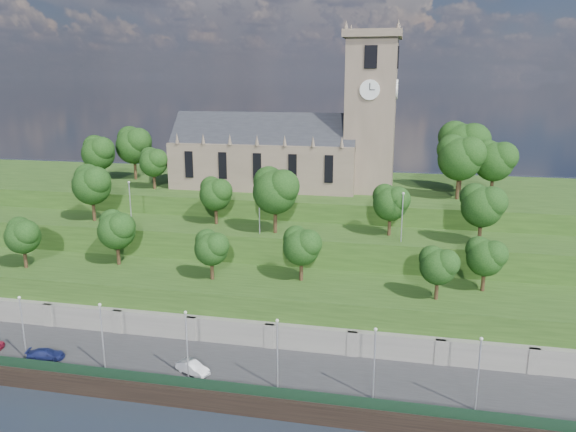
# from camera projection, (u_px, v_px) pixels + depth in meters

# --- Properties ---
(ground) EXTENTS (320.00, 320.00, 0.00)m
(ground) POSITION_uv_depth(u_px,v_px,m) (198.00, 409.00, 59.03)
(ground) COLOR black
(ground) RESTS_ON ground
(promenade) EXTENTS (160.00, 12.00, 2.00)m
(promenade) POSITION_uv_depth(u_px,v_px,m) (217.00, 372.00, 64.49)
(promenade) COLOR #2D2D30
(promenade) RESTS_ON ground
(quay_wall) EXTENTS (160.00, 0.50, 2.20)m
(quay_wall) POSITION_uv_depth(u_px,v_px,m) (198.00, 400.00, 58.72)
(quay_wall) COLOR black
(quay_wall) RESTS_ON ground
(fence) EXTENTS (160.00, 0.10, 1.20)m
(fence) POSITION_uv_depth(u_px,v_px,m) (199.00, 384.00, 58.97)
(fence) COLOR #173320
(fence) RESTS_ON promenade
(retaining_wall) EXTENTS (160.00, 2.10, 5.00)m
(retaining_wall) POSITION_uv_depth(u_px,v_px,m) (232.00, 337.00, 69.80)
(retaining_wall) COLOR slate
(retaining_wall) RESTS_ON ground
(embankment_lower) EXTENTS (160.00, 12.00, 8.00)m
(embankment_lower) POSITION_uv_depth(u_px,v_px,m) (245.00, 307.00, 75.16)
(embankment_lower) COLOR #264617
(embankment_lower) RESTS_ON ground
(embankment_upper) EXTENTS (160.00, 10.00, 12.00)m
(embankment_upper) POSITION_uv_depth(u_px,v_px,m) (265.00, 266.00, 85.13)
(embankment_upper) COLOR #264617
(embankment_upper) RESTS_ON ground
(hilltop) EXTENTS (160.00, 32.00, 15.00)m
(hilltop) POSITION_uv_depth(u_px,v_px,m) (293.00, 223.00, 104.71)
(hilltop) COLOR #264617
(hilltop) RESTS_ON ground
(church) EXTENTS (38.60, 12.35, 27.60)m
(church) POSITION_uv_depth(u_px,v_px,m) (293.00, 145.00, 97.12)
(church) COLOR brown
(church) RESTS_ON hilltop
(trees_lower) EXTENTS (66.64, 9.04, 7.87)m
(trees_lower) POSITION_uv_depth(u_px,v_px,m) (235.00, 243.00, 73.48)
(trees_lower) COLOR #312013
(trees_lower) RESTS_ON embankment_lower
(trees_upper) EXTENTS (63.97, 8.65, 9.58)m
(trees_upper) POSITION_uv_depth(u_px,v_px,m) (272.00, 192.00, 80.97)
(trees_upper) COLOR #312013
(trees_upper) RESTS_ON embankment_upper
(trees_hilltop) EXTENTS (74.62, 16.35, 11.74)m
(trees_hilltop) POSITION_uv_depth(u_px,v_px,m) (333.00, 150.00, 95.48)
(trees_hilltop) COLOR #312013
(trees_hilltop) RESTS_ON hilltop
(lamp_posts_promenade) EXTENTS (60.36, 0.36, 7.86)m
(lamp_posts_promenade) POSITION_uv_depth(u_px,v_px,m) (187.00, 340.00, 60.23)
(lamp_posts_promenade) COLOR #B2B2B7
(lamp_posts_promenade) RESTS_ON promenade
(lamp_posts_upper) EXTENTS (40.36, 0.36, 6.96)m
(lamp_posts_upper) POSITION_uv_depth(u_px,v_px,m) (259.00, 206.00, 79.86)
(lamp_posts_upper) COLOR #B2B2B7
(lamp_posts_upper) RESTS_ON embankment_upper
(car_middle) EXTENTS (4.32, 2.96, 1.35)m
(car_middle) POSITION_uv_depth(u_px,v_px,m) (193.00, 368.00, 62.06)
(car_middle) COLOR silver
(car_middle) RESTS_ON promenade
(car_right) EXTENTS (4.50, 2.67, 1.22)m
(car_right) POSITION_uv_depth(u_px,v_px,m) (46.00, 354.00, 65.24)
(car_right) COLOR navy
(car_right) RESTS_ON promenade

